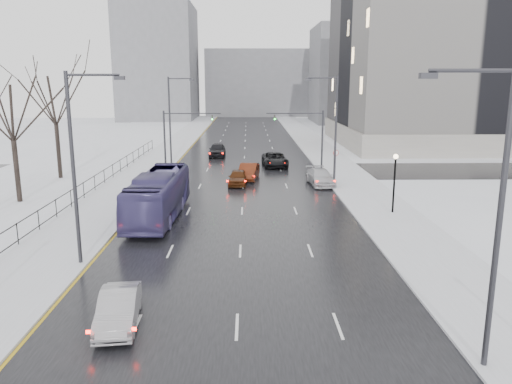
{
  "coord_description": "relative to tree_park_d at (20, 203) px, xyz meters",
  "views": [
    {
      "loc": [
        0.46,
        -5.04,
        9.49
      ],
      "look_at": [
        0.97,
        26.42,
        2.5
      ],
      "focal_mm": 35.0,
      "sensor_mm": 36.0,
      "label": 1
    }
  ],
  "objects": [
    {
      "name": "iron_fence",
      "position": [
        4.8,
        -4.0,
        0.91
      ],
      "size": [
        0.06,
        70.0,
        1.3
      ],
      "color": "black",
      "rests_on": "sidewalk_left"
    },
    {
      "name": "sidewalk_right",
      "position": [
        28.3,
        26.0,
        0.08
      ],
      "size": [
        5.0,
        150.0,
        0.16
      ],
      "primitive_type": "cube",
      "color": "silver",
      "rests_on": "ground"
    },
    {
      "name": "streetlight_l_far",
      "position": [
        9.63,
        18.0,
        5.62
      ],
      "size": [
        2.95,
        0.25,
        10.0
      ],
      "color": "#2D2D33",
      "rests_on": "ground"
    },
    {
      "name": "cross_road",
      "position": [
        17.8,
        14.0,
        0.02
      ],
      "size": [
        130.0,
        10.0,
        0.04
      ],
      "primitive_type": "cube",
      "color": "black",
      "rests_on": "ground"
    },
    {
      "name": "road",
      "position": [
        17.8,
        26.0,
        0.02
      ],
      "size": [
        16.0,
        150.0,
        0.04
      ],
      "primitive_type": "cube",
      "color": "black",
      "rests_on": "ground"
    },
    {
      "name": "mast_signal_left",
      "position": [
        10.47,
        14.0,
        4.11
      ],
      "size": [
        6.1,
        0.33,
        6.5
      ],
      "color": "#2D2D33",
      "rests_on": "ground"
    },
    {
      "name": "streetlight_r_near",
      "position": [
        25.97,
        -24.0,
        5.62
      ],
      "size": [
        2.95,
        0.25,
        10.0
      ],
      "color": "#2D2D33",
      "rests_on": "ground"
    },
    {
      "name": "park_strip",
      "position": [
        -2.2,
        26.0,
        0.06
      ],
      "size": [
        14.0,
        150.0,
        0.12
      ],
      "primitive_type": "cube",
      "color": "white",
      "rests_on": "ground"
    },
    {
      "name": "bus",
      "position": [
        11.95,
        -4.75,
        1.66
      ],
      "size": [
        3.02,
        11.69,
        3.24
      ],
      "primitive_type": "imported",
      "rotation": [
        0.0,
        0.0,
        -0.03
      ],
      "color": "#423A71",
      "rests_on": "road"
    },
    {
      "name": "bldg_far_left",
      "position": [
        -4.2,
        91.0,
        14.0
      ],
      "size": [
        18.0,
        22.0,
        28.0
      ],
      "primitive_type": "cube",
      "color": "slate",
      "rests_on": "ground"
    },
    {
      "name": "bldg_far_center",
      "position": [
        21.8,
        106.0,
        9.0
      ],
      "size": [
        30.0,
        18.0,
        18.0
      ],
      "primitive_type": "cube",
      "color": "slate",
      "rests_on": "ground"
    },
    {
      "name": "sedan_right_far",
      "position": [
        25.0,
        6.52,
        0.78
      ],
      "size": [
        2.56,
        5.27,
        1.48
      ],
      "primitive_type": "imported",
      "rotation": [
        0.0,
        0.0,
        0.1
      ],
      "color": "#BABABF",
      "rests_on": "road"
    },
    {
      "name": "no_uturn_sign",
      "position": [
        27.0,
        10.0,
        2.3
      ],
      "size": [
        0.6,
        0.06,
        2.7
      ],
      "color": "#2D2D33",
      "rests_on": "sidewalk_right"
    },
    {
      "name": "sedan_center_far",
      "position": [
        14.3,
        24.76,
        0.9
      ],
      "size": [
        2.04,
        5.05,
        1.72
      ],
      "primitive_type": "imported",
      "rotation": [
        0.0,
        0.0,
        0.0
      ],
      "color": "black",
      "rests_on": "road"
    },
    {
      "name": "tree_park_e",
      "position": [
        -0.4,
        10.0,
        0.0
      ],
      "size": [
        9.45,
        9.45,
        13.5
      ],
      "primitive_type": null,
      "color": "black",
      "rests_on": "ground"
    },
    {
      "name": "sedan_right_cross",
      "position": [
        21.3,
        16.86,
        0.83
      ],
      "size": [
        2.98,
        5.87,
        1.59
      ],
      "primitive_type": "imported",
      "rotation": [
        0.0,
        0.0,
        0.06
      ],
      "color": "black",
      "rests_on": "road"
    },
    {
      "name": "bldg_far_right",
      "position": [
        45.8,
        81.0,
        11.0
      ],
      "size": [
        24.0,
        20.0,
        22.0
      ],
      "primitive_type": "cube",
      "color": "slate",
      "rests_on": "ground"
    },
    {
      "name": "mast_signal_right",
      "position": [
        25.13,
        14.0,
        4.11
      ],
      "size": [
        6.1,
        0.33,
        6.5
      ],
      "color": "#2D2D33",
      "rests_on": "ground"
    },
    {
      "name": "sedan_right_near",
      "position": [
        18.3,
        9.26,
        0.83
      ],
      "size": [
        2.31,
        4.97,
        1.58
      ],
      "primitive_type": "imported",
      "rotation": [
        0.0,
        0.0,
        -0.14
      ],
      "color": "#551F0E",
      "rests_on": "road"
    },
    {
      "name": "tree_park_d",
      "position": [
        0.0,
        0.0,
        0.0
      ],
      "size": [
        8.75,
        8.75,
        12.5
      ],
      "primitive_type": null,
      "color": "black",
      "rests_on": "ground"
    },
    {
      "name": "sedan_center_near",
      "position": [
        17.3,
        6.63,
        0.75
      ],
      "size": [
        1.87,
        4.24,
        1.42
      ],
      "primitive_type": "imported",
      "rotation": [
        0.0,
        0.0,
        -0.05
      ],
      "color": "#431F0B",
      "rests_on": "road"
    },
    {
      "name": "lamppost_r_mid",
      "position": [
        28.8,
        -4.0,
        2.94
      ],
      "size": [
        0.36,
        0.36,
        4.28
      ],
      "color": "black",
      "rests_on": "sidewalk_right"
    },
    {
      "name": "sedan_left_near",
      "position": [
        13.12,
        -20.74,
        0.73
      ],
      "size": [
        1.93,
        4.31,
        1.37
      ],
      "primitive_type": "imported",
      "rotation": [
        0.0,
        0.0,
        0.12
      ],
      "color": "#959498",
      "rests_on": "road"
    },
    {
      "name": "civic_building",
      "position": [
        52.8,
        38.0,
        11.21
      ],
      "size": [
        41.0,
        31.0,
        24.8
      ],
      "color": "gray",
      "rests_on": "ground"
    },
    {
      "name": "streetlight_l_near",
      "position": [
        9.63,
        -14.0,
        5.62
      ],
      "size": [
        2.95,
        0.25,
        10.0
      ],
      "color": "#2D2D33",
      "rests_on": "ground"
    },
    {
      "name": "streetlight_r_mid",
      "position": [
        25.97,
        6.0,
        5.62
      ],
      "size": [
        2.95,
        0.25,
        10.0
      ],
      "color": "#2D2D33",
      "rests_on": "ground"
    },
    {
      "name": "sidewalk_left",
      "position": [
        7.3,
        26.0,
        0.08
      ],
      "size": [
        5.0,
        150.0,
        0.16
      ],
      "primitive_type": "cube",
      "color": "silver",
      "rests_on": "ground"
    }
  ]
}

